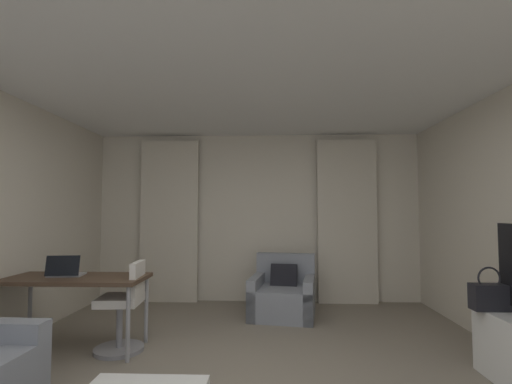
{
  "coord_description": "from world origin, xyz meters",
  "views": [
    {
      "loc": [
        0.19,
        -2.73,
        1.38
      ],
      "look_at": [
        0.04,
        1.26,
        1.6
      ],
      "focal_mm": 25.54,
      "sensor_mm": 36.0,
      "label": 1
    }
  ],
  "objects_px": {
    "desk": "(76,283)",
    "laptop": "(65,272)",
    "desk_chair": "(124,311)",
    "handbag_primary": "(490,296)",
    "armchair": "(283,296)"
  },
  "relations": [
    {
      "from": "desk",
      "to": "laptop",
      "type": "height_order",
      "value": "laptop"
    },
    {
      "from": "desk_chair",
      "to": "handbag_primary",
      "type": "xyz_separation_m",
      "value": [
        3.34,
        -0.42,
        0.27
      ]
    },
    {
      "from": "desk_chair",
      "to": "armchair",
      "type": "bearing_deg",
      "value": 38.59
    },
    {
      "from": "laptop",
      "to": "desk",
      "type": "bearing_deg",
      "value": -6.92
    },
    {
      "from": "desk_chair",
      "to": "laptop",
      "type": "bearing_deg",
      "value": 179.41
    },
    {
      "from": "laptop",
      "to": "handbag_primary",
      "type": "height_order",
      "value": "laptop"
    },
    {
      "from": "desk",
      "to": "laptop",
      "type": "xyz_separation_m",
      "value": [
        -0.12,
        0.01,
        0.11
      ]
    },
    {
      "from": "armchair",
      "to": "desk_chair",
      "type": "height_order",
      "value": "desk_chair"
    },
    {
      "from": "desk_chair",
      "to": "handbag_primary",
      "type": "height_order",
      "value": "handbag_primary"
    },
    {
      "from": "handbag_primary",
      "to": "armchair",
      "type": "bearing_deg",
      "value": 134.41
    },
    {
      "from": "desk",
      "to": "desk_chair",
      "type": "height_order",
      "value": "desk_chair"
    },
    {
      "from": "desk_chair",
      "to": "desk",
      "type": "bearing_deg",
      "value": -179.0
    },
    {
      "from": "laptop",
      "to": "handbag_primary",
      "type": "relative_size",
      "value": 0.95
    },
    {
      "from": "laptop",
      "to": "handbag_primary",
      "type": "bearing_deg",
      "value": -6.21
    },
    {
      "from": "armchair",
      "to": "desk",
      "type": "height_order",
      "value": "armchair"
    }
  ]
}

